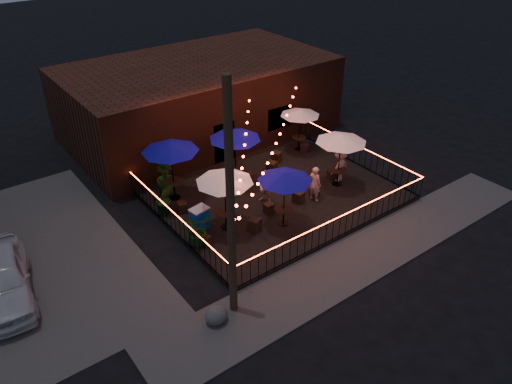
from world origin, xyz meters
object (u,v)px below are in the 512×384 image
Objects in this scene: utility_pole at (231,209)px; cooler at (200,218)px; cafe_table_4 at (341,139)px; cafe_table_3 at (235,136)px; cafe_table_0 at (224,179)px; cafe_table_2 at (285,177)px; cafe_table_5 at (300,113)px; boulder at (216,315)px; cafe_table_1 at (170,148)px.

utility_pole is 8.42× the size of cooler.
cafe_table_3 is at bearing 140.75° from cafe_table_4.
cafe_table_2 is (2.02, -1.18, -0.09)m from cafe_table_0.
cafe_table_0 is 3.64m from cafe_table_3.
cafe_table_0 reaches higher than cafe_table_5.
boulder is at bearing -127.31° from cafe_table_0.
cafe_table_2 is 2.90× the size of boulder.
cafe_table_0 is 3.28m from cafe_table_1.
cafe_table_0 is at bearing -130.88° from cafe_table_3.
cooler is at bearing 64.58° from boulder.
boulder is at bearing -108.89° from cafe_table_1.
cafe_table_4 is 2.95× the size of cooler.
utility_pole is at bearing 11.91° from boulder.
cafe_table_3 is at bearing 84.74° from cafe_table_2.
boulder is at bearing -128.81° from cafe_table_3.
cooler is (-6.88, 0.81, -1.82)m from cafe_table_4.
utility_pole is 9.17m from cafe_table_4.
cafe_table_2 is at bearing -136.00° from cafe_table_5.
cooler reaches higher than boulder.
cafe_table_4 is at bearing -2.09° from cafe_table_0.
cafe_table_5 is at bearing 10.19° from cafe_table_3.
utility_pole is at bearing -156.43° from cafe_table_4.
boulder is (-9.98, -7.56, -1.87)m from cafe_table_5.
cafe_table_4 is 1.09× the size of cafe_table_5.
cafe_table_4 is at bearing -27.62° from cafe_table_1.
cafe_table_1 is (-0.57, 3.23, 0.18)m from cafe_table_0.
cafe_table_1 is at bearing 120.48° from cafe_table_2.
cafe_table_0 is at bearing -79.93° from cafe_table_1.
utility_pole reaches higher than cafe_table_0.
utility_pole is 3.09× the size of cafe_table_3.
utility_pole is at bearing -125.23° from cafe_table_3.
cafe_table_0 is at bearing 59.39° from utility_pole.
cafe_table_0 is 1.04× the size of cafe_table_2.
cooler is at bearing -146.33° from cafe_table_3.
utility_pole is 8.19m from cafe_table_3.
cooler is 1.15× the size of boulder.
boulder is (-5.06, -2.82, -2.02)m from cafe_table_2.
cafe_table_4 is at bearing -39.25° from cafe_table_3.
cafe_table_2 is 6.14m from boulder.
cafe_table_2 is 2.52× the size of cooler.
cafe_table_1 is 5.12m from cafe_table_2.
utility_pole is 2.64× the size of cafe_table_1.
cafe_table_5 is at bearing 2.60° from cafe_table_1.
cafe_table_2 is at bearing -41.41° from cooler.
cafe_table_0 is 2.34m from cafe_table_2.
cafe_table_1 is at bearing 71.11° from boulder.
cafe_table_2 is at bearing -95.26° from cafe_table_3.
cafe_table_4 reaches higher than cafe_table_2.
cooler is (-2.89, 1.76, -1.71)m from cafe_table_2.
cafe_table_2 is 0.94× the size of cafe_table_5.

